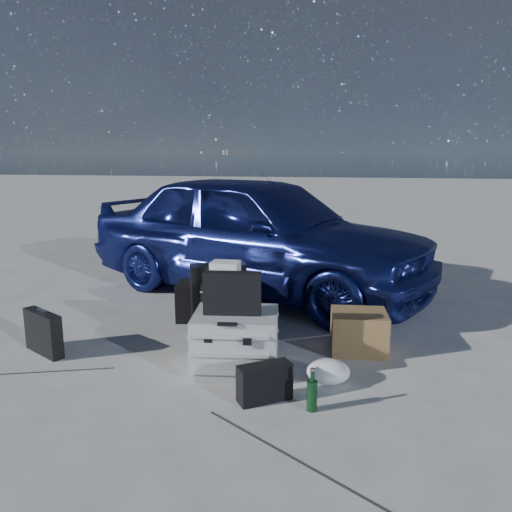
{
  "coord_description": "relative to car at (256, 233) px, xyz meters",
  "views": [
    {
      "loc": [
        1.03,
        -3.53,
        1.61
      ],
      "look_at": [
        0.25,
        0.85,
        0.69
      ],
      "focal_mm": 35.0,
      "sensor_mm": 36.0,
      "label": 1
    }
  ],
  "objects": [
    {
      "name": "cardboard_box",
      "position": [
        1.15,
        -1.66,
        -0.53
      ],
      "size": [
        0.47,
        0.42,
        0.33
      ],
      "primitive_type": "cube",
      "rotation": [
        0.0,
        0.0,
        0.07
      ],
      "color": "brown",
      "rests_on": "ground"
    },
    {
      "name": "flat_box_white",
      "position": [
        -0.21,
        -1.08,
        -0.3
      ],
      "size": [
        0.44,
        0.39,
        0.06
      ],
      "primitive_type": "cube",
      "rotation": [
        0.0,
        0.0,
        -0.36
      ],
      "color": "silver",
      "rests_on": "duffel_bag"
    },
    {
      "name": "kraft_bag",
      "position": [
        0.18,
        -1.81,
        -0.51
      ],
      "size": [
        0.34,
        0.28,
        0.39
      ],
      "primitive_type": "cube",
      "rotation": [
        0.0,
        0.0,
        0.43
      ],
      "color": "#AB8F4A",
      "rests_on": "ground"
    },
    {
      "name": "white_carton",
      "position": [
        0.01,
        -1.59,
        -0.1
      ],
      "size": [
        0.24,
        0.19,
        0.19
      ],
      "primitive_type": "cube",
      "rotation": [
        0.0,
        0.0,
        0.0
      ],
      "color": "silver",
      "rests_on": "suitcase_right"
    },
    {
      "name": "ground",
      "position": [
        -0.03,
        -2.1,
        -0.7
      ],
      "size": [
        60.0,
        60.0,
        0.0
      ],
      "primitive_type": "plane",
      "color": "beige",
      "rests_on": "ground"
    },
    {
      "name": "suitcase_right",
      "position": [
        0.02,
        -1.6,
        -0.45
      ],
      "size": [
        0.43,
        0.17,
        0.51
      ],
      "primitive_type": "cube",
      "rotation": [
        0.0,
        0.0,
        0.03
      ],
      "color": "black",
      "rests_on": "ground"
    },
    {
      "name": "laptop_bag",
      "position": [
        0.21,
        -2.21,
        -0.1
      ],
      "size": [
        0.43,
        0.15,
        0.32
      ],
      "primitive_type": "cube",
      "rotation": [
        0.0,
        0.0,
        0.11
      ],
      "color": "black",
      "rests_on": "pelican_case"
    },
    {
      "name": "messenger_bag",
      "position": [
        0.52,
        -2.62,
        -0.58
      ],
      "size": [
        0.37,
        0.31,
        0.25
      ],
      "primitive_type": "cube",
      "rotation": [
        0.0,
        0.0,
        0.58
      ],
      "color": "black",
      "rests_on": "ground"
    },
    {
      "name": "duffel_bag",
      "position": [
        -0.22,
        -1.09,
        -0.52
      ],
      "size": [
        0.78,
        0.42,
        0.37
      ],
      "primitive_type": "cube",
      "rotation": [
        0.0,
        0.0,
        0.14
      ],
      "color": "black",
      "rests_on": "ground"
    },
    {
      "name": "pelican_case",
      "position": [
        0.23,
        -2.19,
        -0.48
      ],
      "size": [
        0.67,
        0.57,
        0.45
      ],
      "primitive_type": "cube",
      "rotation": [
        0.0,
        0.0,
        0.11
      ],
      "color": "#A7AAAC",
      "rests_on": "ground"
    },
    {
      "name": "car",
      "position": [
        0.0,
        0.0,
        0.0
      ],
      "size": [
        4.44,
        3.13,
        1.4
      ],
      "primitive_type": "imported",
      "rotation": [
        0.0,
        0.0,
        1.17
      ],
      "color": "navy",
      "rests_on": "ground"
    },
    {
      "name": "flat_box_black",
      "position": [
        -0.21,
        -1.09,
        -0.24
      ],
      "size": [
        0.31,
        0.25,
        0.06
      ],
      "primitive_type": "cube",
      "rotation": [
        0.0,
        0.0,
        0.23
      ],
      "color": "black",
      "rests_on": "flat_box_white"
    },
    {
      "name": "green_bottle",
      "position": [
        0.83,
        -2.7,
        -0.57
      ],
      "size": [
        0.08,
        0.08,
        0.27
      ],
      "primitive_type": "cylinder",
      "rotation": [
        0.0,
        0.0,
        -0.16
      ],
      "color": "black",
      "rests_on": "ground"
    },
    {
      "name": "suitcase_left",
      "position": [
        -0.1,
        -1.42,
        -0.38
      ],
      "size": [
        0.52,
        0.35,
        0.64
      ],
      "primitive_type": "cube",
      "rotation": [
        0.0,
        0.0,
        0.39
      ],
      "color": "black",
      "rests_on": "ground"
    },
    {
      "name": "plastic_bag",
      "position": [
        0.92,
        -2.29,
        -0.62
      ],
      "size": [
        0.35,
        0.31,
        0.17
      ],
      "primitive_type": "ellipsoid",
      "rotation": [
        0.0,
        0.0,
        0.15
      ],
      "color": "white",
      "rests_on": "ground"
    },
    {
      "name": "briefcase",
      "position": [
        -1.38,
        -2.15,
        -0.53
      ],
      "size": [
        0.44,
        0.31,
        0.35
      ],
      "primitive_type": "cube",
      "rotation": [
        0.0,
        0.0,
        -0.53
      ],
      "color": "black",
      "rests_on": "ground"
    }
  ]
}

